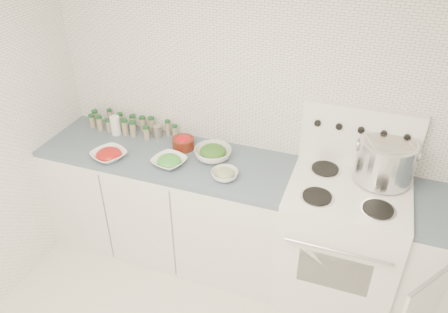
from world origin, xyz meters
TOP-DOWN VIEW (x-y plane):
  - room_walls at (0.00, 0.00)m, footprint 3.54×3.04m
  - counter_left at (-0.82, 1.19)m, footprint 1.85×0.62m
  - stove at (0.48, 1.19)m, footprint 0.76×0.70m
  - stock_pot at (0.66, 1.34)m, footprint 0.38×0.36m
  - bowl_tomato at (-1.17, 1.00)m, footprint 0.31×0.31m
  - bowl_snowpea at (-0.73, 1.07)m, footprint 0.28×0.28m
  - bowl_broccoli at (-0.48, 1.25)m, footprint 0.31×0.31m
  - bowl_zucchini at (-0.32, 1.05)m, footprint 0.19×0.19m
  - bowl_pepper at (-0.73, 1.31)m, footprint 0.16×0.16m
  - salt_canister at (-1.31, 1.33)m, footprint 0.08×0.08m
  - tin_can at (-0.99, 1.40)m, footprint 0.08×0.08m
  - spice_cluster at (-1.25, 1.40)m, footprint 0.75×0.16m

SIDE VIEW (x-z plane):
  - counter_left at x=-0.82m, z-range 0.00..0.90m
  - stove at x=0.48m, z-range -0.18..1.18m
  - bowl_snowpea at x=-0.73m, z-range 0.89..0.97m
  - bowl_tomato at x=-1.17m, z-range 0.89..0.97m
  - bowl_zucchini at x=-0.32m, z-range 0.90..0.97m
  - tin_can at x=-0.99m, z-range 0.90..1.00m
  - bowl_broccoli at x=-0.48m, z-range 0.90..1.00m
  - bowl_pepper at x=-0.73m, z-range 0.90..1.00m
  - spice_cluster at x=-1.25m, z-range 0.89..1.03m
  - salt_canister at x=-1.31m, z-range 0.90..1.05m
  - stock_pot at x=0.66m, z-range 0.96..1.23m
  - room_walls at x=0.00m, z-range 0.30..2.82m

